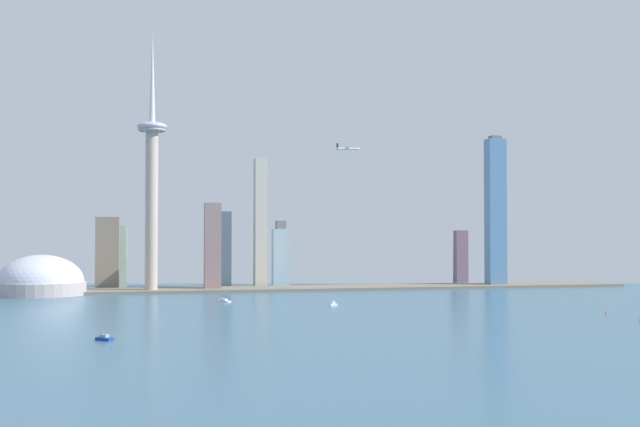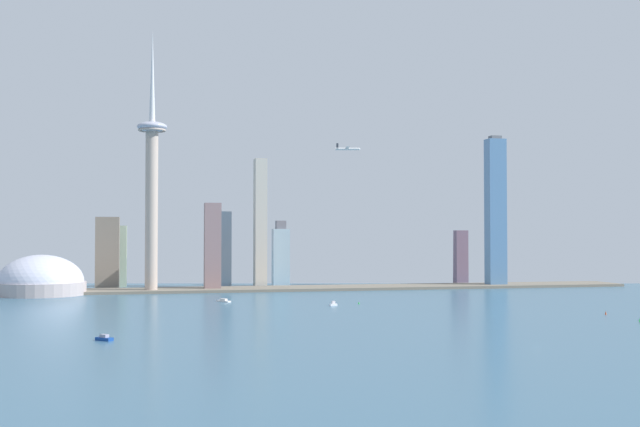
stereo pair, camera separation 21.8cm
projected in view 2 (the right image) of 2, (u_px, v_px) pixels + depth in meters
ground_plane at (537, 347)px, 433.54m from camera, size 6000.00×6000.00×0.00m
waterfront_pier at (335, 288)px, 895.62m from camera, size 702.16×64.33×2.99m
observation_tower at (152, 175)px, 844.25m from camera, size 32.44×32.44×285.57m
stadium_dome at (41, 283)px, 807.37m from camera, size 90.79×90.79×56.55m
skyscraper_0 at (496, 212)px, 940.49m from camera, size 21.83×17.07×181.96m
skyscraper_1 at (213, 247)px, 869.03m from camera, size 18.14×16.42×97.80m
skyscraper_2 at (221, 249)px, 932.60m from camera, size 24.18×20.12×90.08m
skyscraper_3 at (107, 253)px, 895.52m from camera, size 26.34×23.77×82.71m
skyscraper_4 at (260, 223)px, 925.91m from camera, size 13.99×19.95×152.76m
skyscraper_5 at (460, 257)px, 999.45m from camera, size 15.82×19.41×67.93m
skyscraper_6 at (281, 256)px, 955.50m from camera, size 20.30×15.33×79.60m
skyscraper_7 at (121, 256)px, 936.73m from camera, size 14.08×19.10×73.37m
boat_0 at (333, 304)px, 682.78m from camera, size 6.98×3.98×4.25m
boat_1 at (104, 338)px, 458.68m from camera, size 10.98×10.64×3.68m
boat_2 at (224, 301)px, 723.56m from camera, size 12.65×15.98×3.07m
channel_buoy_0 at (640, 320)px, 557.57m from camera, size 1.49×1.49×2.88m
channel_buoy_1 at (606, 313)px, 608.91m from camera, size 1.26×1.26×2.89m
channel_buoy_2 at (359, 303)px, 703.87m from camera, size 1.63×1.63×1.93m
airplane at (348, 149)px, 871.73m from camera, size 27.73×30.05×7.72m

